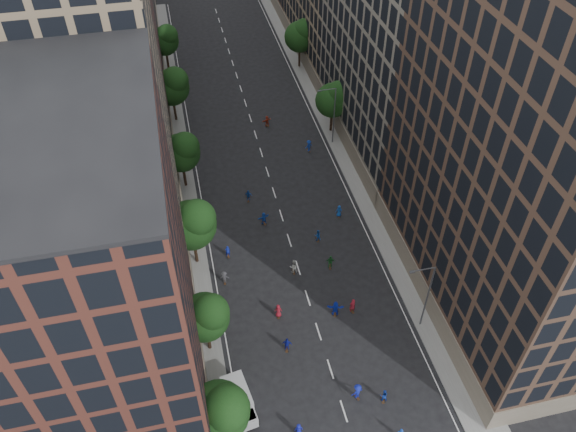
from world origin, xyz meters
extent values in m
plane|color=black|center=(0.00, 40.00, 0.00)|extent=(240.00, 240.00, 0.00)
cube|color=slate|center=(-12.00, 47.50, 0.07)|extent=(4.00, 105.00, 0.15)
cube|color=slate|center=(12.00, 47.50, 0.07)|extent=(4.00, 105.00, 0.15)
cube|color=#4E261E|center=(-19.00, 11.00, 15.00)|extent=(14.00, 22.00, 30.00)
cube|color=#826F55|center=(-19.00, 35.00, 17.00)|extent=(14.00, 26.00, 34.00)
cube|color=#4E261E|center=(-19.00, 58.00, 14.00)|extent=(14.00, 20.00, 28.00)
cube|color=#4A3427|center=(19.00, 15.00, 18.00)|extent=(14.00, 30.00, 36.00)
cube|color=#6E675B|center=(19.00, 44.00, 16.50)|extent=(14.00, 28.00, 33.00)
cylinder|color=black|center=(-11.20, 4.00, 1.98)|extent=(0.36, 0.36, 3.96)
sphere|color=black|center=(-11.20, 4.00, 5.58)|extent=(5.20, 5.20, 5.20)
sphere|color=black|center=(-10.55, 3.48, 6.88)|extent=(3.90, 3.90, 3.90)
cylinder|color=black|center=(-11.20, 14.00, 1.85)|extent=(0.36, 0.36, 3.70)
sphere|color=black|center=(-11.20, 14.00, 5.21)|extent=(4.80, 4.80, 4.80)
sphere|color=black|center=(-10.60, 13.52, 6.41)|extent=(3.60, 3.60, 3.60)
cylinder|color=black|center=(-11.20, 26.00, 2.11)|extent=(0.36, 0.36, 4.22)
sphere|color=black|center=(-11.20, 26.00, 5.95)|extent=(5.60, 5.60, 5.60)
sphere|color=black|center=(-10.50, 25.44, 7.35)|extent=(4.20, 4.20, 4.20)
cylinder|color=black|center=(-11.20, 40.00, 1.94)|extent=(0.36, 0.36, 3.87)
sphere|color=black|center=(-11.20, 40.00, 5.46)|extent=(5.00, 5.00, 5.00)
sphere|color=black|center=(-10.57, 39.50, 6.71)|extent=(3.75, 3.75, 3.75)
cylinder|color=black|center=(-11.20, 56.00, 2.02)|extent=(0.36, 0.36, 4.05)
sphere|color=black|center=(-11.20, 56.00, 5.70)|extent=(5.40, 5.40, 5.40)
sphere|color=black|center=(-10.52, 55.46, 7.05)|extent=(4.05, 4.05, 4.05)
cylinder|color=black|center=(-11.20, 72.00, 1.89)|extent=(0.36, 0.36, 3.78)
sphere|color=black|center=(-11.20, 72.00, 5.33)|extent=(4.80, 4.80, 4.80)
sphere|color=black|center=(-10.60, 71.52, 6.53)|extent=(3.60, 3.60, 3.60)
cylinder|color=black|center=(11.20, 48.00, 1.87)|extent=(0.36, 0.36, 3.74)
sphere|color=black|center=(11.20, 48.00, 5.27)|extent=(5.00, 5.00, 5.00)
sphere|color=black|center=(11.82, 47.50, 6.52)|extent=(3.75, 3.75, 3.75)
cylinder|color=black|center=(11.20, 68.00, 1.98)|extent=(0.36, 0.36, 3.96)
sphere|color=black|center=(11.20, 68.00, 5.58)|extent=(5.20, 5.20, 5.20)
sphere|color=black|center=(11.85, 67.48, 6.88)|extent=(3.90, 3.90, 3.90)
cylinder|color=#595B60|center=(10.60, 12.00, 4.50)|extent=(0.18, 0.18, 9.00)
cylinder|color=#595B60|center=(9.40, 12.00, 9.00)|extent=(2.40, 0.12, 0.12)
cube|color=#595B60|center=(8.30, 12.00, 8.95)|extent=(0.50, 0.22, 0.15)
cylinder|color=#595B60|center=(10.60, 45.00, 4.50)|extent=(0.18, 0.18, 9.00)
cylinder|color=#595B60|center=(9.40, 45.00, 9.00)|extent=(2.40, 0.12, 0.12)
cube|color=#595B60|center=(8.30, 45.00, 8.95)|extent=(0.50, 0.22, 0.15)
cube|color=#B6B6B8|center=(-9.40, 7.39, 1.45)|extent=(2.66, 3.89, 2.20)
cube|color=#B6B6B8|center=(-9.04, 5.22, 1.05)|extent=(2.23, 1.90, 1.40)
cube|color=black|center=(-9.04, 5.22, 1.70)|extent=(1.99, 1.58, 0.10)
cylinder|color=black|center=(-9.98, 4.76, 0.38)|extent=(0.37, 0.79, 0.76)
cylinder|color=black|center=(-8.00, 5.09, 0.38)|extent=(0.37, 0.79, 0.76)
cylinder|color=black|center=(-10.61, 8.60, 0.38)|extent=(0.37, 0.79, 0.76)
cylinder|color=black|center=(-8.64, 8.93, 0.38)|extent=(0.37, 0.79, 0.76)
imported|color=#151CAE|center=(-4.58, 3.30, 0.79)|extent=(0.82, 0.57, 1.58)
imported|color=#13329D|center=(3.88, 4.78, 0.76)|extent=(0.84, 0.72, 1.52)
imported|color=#141EA3|center=(1.57, 5.61, 0.94)|extent=(1.36, 1.02, 1.87)
imported|color=#111A91|center=(-3.64, 12.14, 0.86)|extent=(1.08, 0.73, 1.71)
imported|color=#162CBA|center=(2.29, 15.25, 0.96)|extent=(1.86, 1.01, 1.91)
imported|color=maroon|center=(-3.62, 16.36, 0.84)|extent=(0.91, 0.68, 1.69)
imported|color=maroon|center=(4.17, 15.26, 0.93)|extent=(0.75, 0.57, 1.86)
imported|color=silver|center=(-0.66, 21.97, 0.92)|extent=(0.92, 0.72, 1.85)
imported|color=#3F3E43|center=(-8.50, 22.22, 0.81)|extent=(1.12, 0.75, 1.61)
imported|color=#1B5A25|center=(3.61, 21.75, 0.89)|extent=(1.12, 0.68, 1.79)
imported|color=#133A9C|center=(-2.42, 30.56, 0.84)|extent=(1.64, 0.97, 1.68)
imported|color=#1444A3|center=(7.02, 29.79, 0.81)|extent=(0.85, 0.61, 1.62)
imported|color=#1426A6|center=(-7.57, 26.10, 0.79)|extent=(0.61, 0.43, 1.58)
imported|color=#1549AB|center=(3.32, 26.30, 0.77)|extent=(0.77, 0.61, 1.54)
imported|color=navy|center=(6.72, 43.84, 0.88)|extent=(1.31, 1.04, 1.77)
imported|color=#123C94|center=(-3.53, 35.20, 0.80)|extent=(1.02, 0.69, 1.61)
imported|color=#A5311B|center=(2.15, 51.37, 0.83)|extent=(1.61, 0.99, 1.66)
camera|label=1|loc=(-10.62, -18.92, 48.58)|focal=35.00mm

